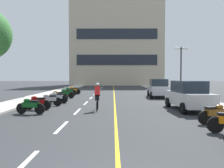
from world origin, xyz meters
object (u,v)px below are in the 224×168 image
parked_car_mid (158,88)px  cyclist_rider (97,96)px  motorcycle_8 (66,93)px  motorcycle_9 (69,91)px  street_lamp_mid (181,60)px  motorcycle_4 (37,102)px  motorcycle_6 (57,97)px  motorcycle_3 (30,106)px  motorcycle_2 (215,113)px  parked_car_near (188,95)px  motorcycle_5 (49,100)px  motorcycle_10 (73,90)px  motorcycle_7 (58,95)px

parked_car_mid → cyclist_rider: parked_car_mid is taller
motorcycle_8 → motorcycle_9: (-0.25, 3.07, 0.00)m
street_lamp_mid → motorcycle_4: (-11.94, -9.60, -3.37)m
motorcycle_6 → motorcycle_8: same height
motorcycle_3 → motorcycle_9: bearing=91.0°
motorcycle_2 → motorcycle_3: bearing=165.0°
street_lamp_mid → motorcycle_8: street_lamp_mid is taller
street_lamp_mid → motorcycle_6: (-11.57, -6.41, -3.37)m
parked_car_near → cyclist_rider: size_ratio=2.42×
street_lamp_mid → parked_car_near: street_lamp_mid is taller
motorcycle_2 → motorcycle_5: 10.55m
parked_car_near → motorcycle_9: size_ratio=2.58×
motorcycle_6 → motorcycle_10: bearing=91.9°
motorcycle_9 → cyclist_rider: 11.26m
motorcycle_4 → motorcycle_10: 11.75m
motorcycle_3 → motorcycle_8: bearing=89.6°
street_lamp_mid → motorcycle_9: bearing=176.8°
motorcycle_7 → motorcycle_8: 2.41m
cyclist_rider → motorcycle_2: bearing=-33.9°
motorcycle_9 → motorcycle_6: bearing=-86.5°
motorcycle_9 → motorcycle_8: bearing=-85.3°
parked_car_mid → motorcycle_8: (-9.11, -1.10, -0.44)m
street_lamp_mid → motorcycle_7: size_ratio=3.03×
motorcycle_9 → motorcycle_10: size_ratio=0.98×
parked_car_near → motorcycle_8: size_ratio=2.52×
motorcycle_4 → motorcycle_10: (0.10, 11.75, 0.00)m
parked_car_near → motorcycle_7: (-9.37, 4.87, -0.44)m
motorcycle_10 → motorcycle_2: bearing=-59.8°
parked_car_mid → motorcycle_10: (-9.21, 3.44, -0.44)m
street_lamp_mid → motorcycle_2: size_ratio=3.04×
street_lamp_mid → motorcycle_2: (-2.67, -13.59, -3.37)m
motorcycle_8 → motorcycle_6: bearing=-87.5°
parked_car_mid → motorcycle_2: (-0.04, -12.29, -0.44)m
motorcycle_5 → cyclist_rider: 3.97m
street_lamp_mid → motorcycle_6: 13.65m
motorcycle_2 → motorcycle_9: same height
street_lamp_mid → motorcycle_9: size_ratio=3.05×
motorcycle_6 → motorcycle_10: size_ratio=1.00×
motorcycle_4 → motorcycle_9: (-0.06, 10.28, 0.00)m
motorcycle_6 → motorcycle_10: (-0.28, 8.55, 0.00)m
motorcycle_7 → motorcycle_4: bearing=-90.8°
motorcycle_5 → motorcycle_7: 3.27m
motorcycle_8 → cyclist_rider: cyclist_rider is taller
motorcycle_2 → motorcycle_3: 9.45m
cyclist_rider → motorcycle_5: bearing=152.2°
motorcycle_9 → motorcycle_7: bearing=-88.7°
motorcycle_4 → motorcycle_10: size_ratio=1.00×
street_lamp_mid → parked_car_mid: 4.15m
motorcycle_9 → motorcycle_10: (0.15, 1.47, 0.00)m
parked_car_near → motorcycle_8: 11.76m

